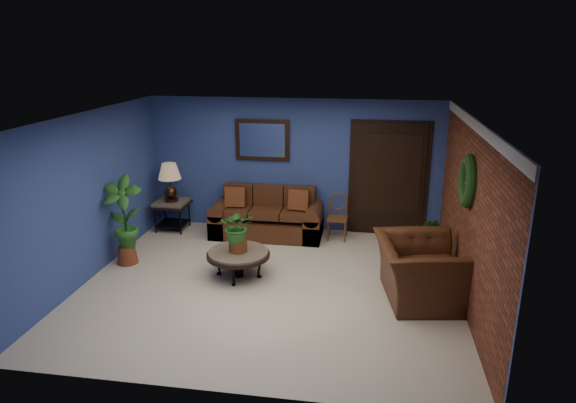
% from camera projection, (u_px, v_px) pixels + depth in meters
% --- Properties ---
extents(floor, '(5.50, 5.50, 0.00)m').
position_uv_depth(floor, '(270.00, 285.00, 7.66)').
color(floor, beige).
rests_on(floor, ground).
extents(wall_back, '(5.50, 0.04, 2.50)m').
position_uv_depth(wall_back, '(294.00, 165.00, 9.65)').
color(wall_back, navy).
rests_on(wall_back, ground).
extents(wall_left, '(0.04, 5.00, 2.50)m').
position_uv_depth(wall_left, '(89.00, 196.00, 7.70)').
color(wall_left, navy).
rests_on(wall_left, ground).
extents(wall_right_brick, '(0.04, 5.00, 2.50)m').
position_uv_depth(wall_right_brick, '(470.00, 215.00, 6.88)').
color(wall_right_brick, brown).
rests_on(wall_right_brick, ground).
extents(ceiling, '(5.50, 5.00, 0.02)m').
position_uv_depth(ceiling, '(268.00, 117.00, 6.92)').
color(ceiling, silver).
rests_on(ceiling, wall_back).
extents(crown_molding, '(0.03, 5.00, 0.14)m').
position_uv_depth(crown_molding, '(477.00, 127.00, 6.53)').
color(crown_molding, white).
rests_on(crown_molding, wall_right_brick).
extents(wall_mirror, '(1.02, 0.06, 0.77)m').
position_uv_depth(wall_mirror, '(262.00, 140.00, 9.56)').
color(wall_mirror, '#3B2313').
rests_on(wall_mirror, wall_back).
extents(closet_door, '(1.44, 0.06, 2.18)m').
position_uv_depth(closet_door, '(388.00, 180.00, 9.41)').
color(closet_door, black).
rests_on(closet_door, wall_back).
extents(wreath, '(0.16, 0.72, 0.72)m').
position_uv_depth(wreath, '(468.00, 181.00, 6.80)').
color(wreath, black).
rests_on(wreath, wall_right_brick).
extents(sofa, '(2.04, 0.88, 0.92)m').
position_uv_depth(sofa, '(268.00, 219.00, 9.59)').
color(sofa, '#4B2315').
rests_on(sofa, ground).
extents(coffee_table, '(0.97, 0.97, 0.42)m').
position_uv_depth(coffee_table, '(238.00, 255.00, 7.83)').
color(coffee_table, '#534E49').
rests_on(coffee_table, ground).
extents(end_table, '(0.62, 0.62, 0.57)m').
position_uv_depth(end_table, '(172.00, 208.00, 9.81)').
color(end_table, '#534E49').
rests_on(end_table, ground).
extents(table_lamp, '(0.43, 0.43, 0.71)m').
position_uv_depth(table_lamp, '(170.00, 178.00, 9.63)').
color(table_lamp, '#3B2313').
rests_on(table_lamp, end_table).
extents(side_chair, '(0.36, 0.36, 0.84)m').
position_uv_depth(side_chair, '(338.00, 213.00, 9.38)').
color(side_chair, brown).
rests_on(side_chair, ground).
extents(armchair, '(1.34, 1.48, 0.85)m').
position_uv_depth(armchair, '(420.00, 271.00, 7.13)').
color(armchair, '#4B2315').
rests_on(armchair, ground).
extents(coffee_plant, '(0.59, 0.54, 0.68)m').
position_uv_depth(coffee_plant, '(237.00, 228.00, 7.71)').
color(coffee_plant, brown).
rests_on(coffee_plant, coffee_table).
extents(floor_plant, '(0.43, 0.38, 0.81)m').
position_uv_depth(floor_plant, '(426.00, 241.00, 8.22)').
color(floor_plant, brown).
rests_on(floor_plant, ground).
extents(tall_plant, '(0.66, 0.47, 1.46)m').
position_uv_depth(tall_plant, '(124.00, 217.00, 8.19)').
color(tall_plant, brown).
rests_on(tall_plant, ground).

